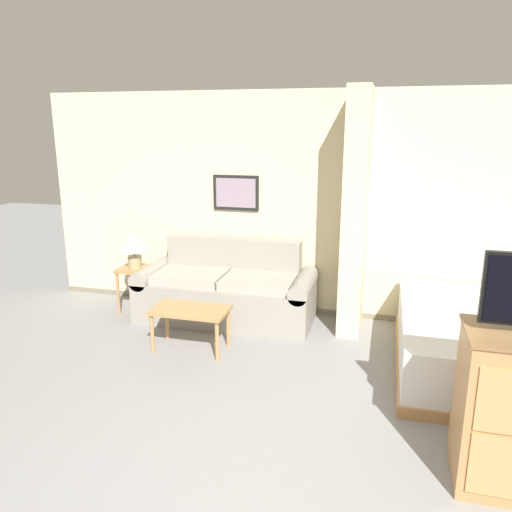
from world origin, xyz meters
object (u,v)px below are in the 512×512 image
coffee_table (190,314)px  bed (491,343)px  couch (227,291)px  table_lamp (134,245)px

coffee_table → bed: size_ratio=0.38×
couch → table_lamp: size_ratio=5.01×
table_lamp → bed: (3.90, -0.57, -0.55)m
table_lamp → coffee_table: bearing=-38.8°
coffee_table → bed: bearing=5.4°
couch → coffee_table: (-0.09, -0.89, 0.05)m
table_lamp → bed: table_lamp is taller
coffee_table → bed: (2.85, 0.27, -0.10)m
couch → bed: bearing=-12.7°
table_lamp → bed: bearing=-8.4°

